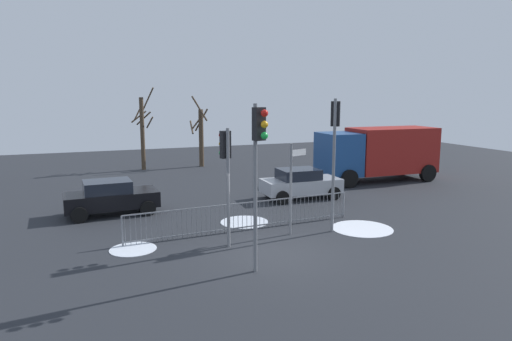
{
  "coord_description": "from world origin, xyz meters",
  "views": [
    {
      "loc": [
        -5.65,
        -13.05,
        5.08
      ],
      "look_at": [
        0.28,
        2.27,
        2.33
      ],
      "focal_mm": 32.34,
      "sensor_mm": 36.0,
      "label": 1
    }
  ],
  "objects_px": {
    "car_silver_mid": "(300,183)",
    "traffic_light_foreground_left": "(258,151)",
    "delivery_truck": "(378,151)",
    "bare_tree_left": "(201,135)",
    "traffic_light_rear_right": "(226,160)",
    "car_black_far": "(111,197)",
    "bare_tree_centre": "(143,131)",
    "traffic_light_mid_left": "(335,135)",
    "direction_sign_post": "(292,184)"
  },
  "relations": [
    {
      "from": "bare_tree_centre",
      "to": "traffic_light_foreground_left",
      "type": "bearing_deg",
      "value": -88.43
    },
    {
      "from": "traffic_light_foreground_left",
      "to": "bare_tree_left",
      "type": "relative_size",
      "value": 0.98
    },
    {
      "from": "car_silver_mid",
      "to": "bare_tree_left",
      "type": "bearing_deg",
      "value": 101.3
    },
    {
      "from": "traffic_light_rear_right",
      "to": "delivery_truck",
      "type": "distance_m",
      "value": 14.27
    },
    {
      "from": "traffic_light_foreground_left",
      "to": "bare_tree_centre",
      "type": "xyz_separation_m",
      "value": [
        -0.54,
        19.75,
        -0.89
      ]
    },
    {
      "from": "traffic_light_foreground_left",
      "to": "car_black_far",
      "type": "distance_m",
      "value": 9.38
    },
    {
      "from": "traffic_light_foreground_left",
      "to": "car_silver_mid",
      "type": "bearing_deg",
      "value": -138.62
    },
    {
      "from": "traffic_light_rear_right",
      "to": "car_silver_mid",
      "type": "height_order",
      "value": "traffic_light_rear_right"
    },
    {
      "from": "traffic_light_rear_right",
      "to": "bare_tree_left",
      "type": "bearing_deg",
      "value": 67.56
    },
    {
      "from": "direction_sign_post",
      "to": "car_silver_mid",
      "type": "distance_m",
      "value": 5.99
    },
    {
      "from": "traffic_light_rear_right",
      "to": "car_black_far",
      "type": "height_order",
      "value": "traffic_light_rear_right"
    },
    {
      "from": "bare_tree_left",
      "to": "bare_tree_centre",
      "type": "relative_size",
      "value": 0.9
    },
    {
      "from": "bare_tree_centre",
      "to": "bare_tree_left",
      "type": "bearing_deg",
      "value": -1.21
    },
    {
      "from": "traffic_light_rear_right",
      "to": "bare_tree_left",
      "type": "height_order",
      "value": "bare_tree_left"
    },
    {
      "from": "traffic_light_foreground_left",
      "to": "bare_tree_centre",
      "type": "distance_m",
      "value": 19.78
    },
    {
      "from": "bare_tree_left",
      "to": "car_silver_mid",
      "type": "bearing_deg",
      "value": -80.23
    },
    {
      "from": "traffic_light_rear_right",
      "to": "traffic_light_foreground_left",
      "type": "bearing_deg",
      "value": -98.39
    },
    {
      "from": "traffic_light_mid_left",
      "to": "delivery_truck",
      "type": "bearing_deg",
      "value": 81.93
    },
    {
      "from": "car_black_far",
      "to": "bare_tree_centre",
      "type": "relative_size",
      "value": 0.71
    },
    {
      "from": "traffic_light_rear_right",
      "to": "traffic_light_foreground_left",
      "type": "height_order",
      "value": "traffic_light_foreground_left"
    },
    {
      "from": "traffic_light_mid_left",
      "to": "delivery_truck",
      "type": "height_order",
      "value": "traffic_light_mid_left"
    },
    {
      "from": "bare_tree_left",
      "to": "traffic_light_mid_left",
      "type": "bearing_deg",
      "value": -87.58
    },
    {
      "from": "traffic_light_rear_right",
      "to": "car_black_far",
      "type": "bearing_deg",
      "value": 109.93
    },
    {
      "from": "car_silver_mid",
      "to": "car_black_far",
      "type": "distance_m",
      "value": 8.85
    },
    {
      "from": "car_black_far",
      "to": "delivery_truck",
      "type": "xyz_separation_m",
      "value": [
        15.14,
        2.33,
        0.97
      ]
    },
    {
      "from": "traffic_light_rear_right",
      "to": "bare_tree_centre",
      "type": "distance_m",
      "value": 17.12
    },
    {
      "from": "direction_sign_post",
      "to": "bare_tree_left",
      "type": "relative_size",
      "value": 0.68
    },
    {
      "from": "car_silver_mid",
      "to": "bare_tree_left",
      "type": "distance_m",
      "value": 11.82
    },
    {
      "from": "bare_tree_left",
      "to": "traffic_light_foreground_left",
      "type": "bearing_deg",
      "value": -99.8
    },
    {
      "from": "traffic_light_mid_left",
      "to": "traffic_light_foreground_left",
      "type": "height_order",
      "value": "traffic_light_mid_left"
    },
    {
      "from": "traffic_light_mid_left",
      "to": "car_black_far",
      "type": "bearing_deg",
      "value": -179.28
    },
    {
      "from": "traffic_light_foreground_left",
      "to": "car_black_far",
      "type": "height_order",
      "value": "traffic_light_foreground_left"
    },
    {
      "from": "traffic_light_rear_right",
      "to": "car_black_far",
      "type": "distance_m",
      "value": 6.9
    },
    {
      "from": "direction_sign_post",
      "to": "bare_tree_centre",
      "type": "xyz_separation_m",
      "value": [
        -3.01,
        16.76,
        0.77
      ]
    },
    {
      "from": "car_silver_mid",
      "to": "delivery_truck",
      "type": "relative_size",
      "value": 0.54
    },
    {
      "from": "traffic_light_mid_left",
      "to": "bare_tree_left",
      "type": "distance_m",
      "value": 16.88
    },
    {
      "from": "car_silver_mid",
      "to": "car_black_far",
      "type": "relative_size",
      "value": 0.99
    },
    {
      "from": "traffic_light_mid_left",
      "to": "bare_tree_left",
      "type": "bearing_deg",
      "value": 128.72
    },
    {
      "from": "bare_tree_centre",
      "to": "traffic_light_mid_left",
      "type": "bearing_deg",
      "value": -74.61
    },
    {
      "from": "car_silver_mid",
      "to": "car_black_far",
      "type": "xyz_separation_m",
      "value": [
        -8.85,
        0.17,
        0.0
      ]
    },
    {
      "from": "bare_tree_left",
      "to": "traffic_light_rear_right",
      "type": "bearing_deg",
      "value": -101.65
    },
    {
      "from": "car_silver_mid",
      "to": "traffic_light_foreground_left",
      "type": "bearing_deg",
      "value": -122.1
    },
    {
      "from": "car_silver_mid",
      "to": "delivery_truck",
      "type": "xyz_separation_m",
      "value": [
        6.29,
        2.5,
        0.97
      ]
    },
    {
      "from": "direction_sign_post",
      "to": "car_silver_mid",
      "type": "bearing_deg",
      "value": 40.55
    },
    {
      "from": "traffic_light_mid_left",
      "to": "car_silver_mid",
      "type": "relative_size",
      "value": 1.28
    },
    {
      "from": "delivery_truck",
      "to": "bare_tree_centre",
      "type": "relative_size",
      "value": 1.29
    },
    {
      "from": "traffic_light_foreground_left",
      "to": "direction_sign_post",
      "type": "relative_size",
      "value": 1.44
    },
    {
      "from": "traffic_light_mid_left",
      "to": "car_silver_mid",
      "type": "bearing_deg",
      "value": 112.57
    },
    {
      "from": "traffic_light_mid_left",
      "to": "bare_tree_left",
      "type": "relative_size",
      "value": 1.0
    },
    {
      "from": "direction_sign_post",
      "to": "car_black_far",
      "type": "xyz_separation_m",
      "value": [
        -5.93,
        5.28,
        -1.09
      ]
    }
  ]
}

